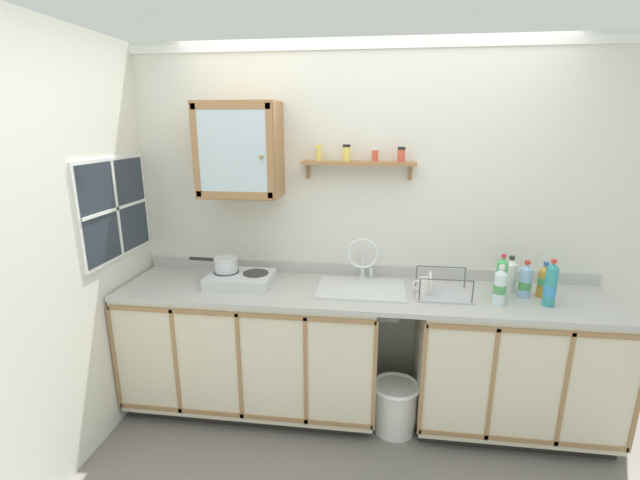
% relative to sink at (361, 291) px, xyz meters
% --- Properties ---
extents(floor, '(6.19, 6.19, 0.00)m').
position_rel_sink_xyz_m(floor, '(0.00, -0.39, -0.89)').
color(floor, slate).
rests_on(floor, ground).
extents(back_wall, '(3.79, 0.07, 2.48)m').
position_rel_sink_xyz_m(back_wall, '(0.00, 0.29, 0.36)').
color(back_wall, silver).
rests_on(back_wall, ground).
extents(side_wall_left, '(0.05, 3.46, 2.48)m').
position_rel_sink_xyz_m(side_wall_left, '(-1.62, -0.66, 0.35)').
color(side_wall_left, silver).
rests_on(side_wall_left, ground).
extents(lower_cabinet_run, '(1.71, 0.62, 0.88)m').
position_rel_sink_xyz_m(lower_cabinet_run, '(-0.73, -0.04, -0.45)').
color(lower_cabinet_run, black).
rests_on(lower_cabinet_run, ground).
extents(lower_cabinet_run_right, '(1.21, 0.62, 0.88)m').
position_rel_sink_xyz_m(lower_cabinet_run_right, '(0.98, -0.04, -0.45)').
color(lower_cabinet_run_right, black).
rests_on(lower_cabinet_run_right, ground).
extents(countertop, '(3.15, 0.65, 0.03)m').
position_rel_sink_xyz_m(countertop, '(0.00, -0.04, 0.01)').
color(countertop, '#B2B2AD').
rests_on(countertop, lower_cabinet_run).
extents(backsplash, '(3.15, 0.02, 0.08)m').
position_rel_sink_xyz_m(backsplash, '(0.00, 0.26, 0.06)').
color(backsplash, '#B2B2AD').
rests_on(backsplash, countertop).
extents(sink, '(0.56, 0.44, 0.45)m').
position_rel_sink_xyz_m(sink, '(0.00, 0.00, 0.00)').
color(sink, silver).
rests_on(sink, countertop).
extents(hot_plate_stove, '(0.43, 0.31, 0.08)m').
position_rel_sink_xyz_m(hot_plate_stove, '(-0.81, -0.03, 0.06)').
color(hot_plate_stove, silver).
rests_on(hot_plate_stove, countertop).
extents(saucepan, '(0.34, 0.16, 0.10)m').
position_rel_sink_xyz_m(saucepan, '(-0.91, -0.01, 0.15)').
color(saucepan, silver).
rests_on(saucepan, hot_plate_stove).
extents(bottle_detergent_teal_0, '(0.07, 0.07, 0.29)m').
position_rel_sink_xyz_m(bottle_detergent_teal_0, '(1.11, -0.13, 0.15)').
color(bottle_detergent_teal_0, teal).
rests_on(bottle_detergent_teal_0, countertop).
extents(bottle_water_clear_1, '(0.07, 0.07, 0.24)m').
position_rel_sink_xyz_m(bottle_water_clear_1, '(0.83, -0.15, 0.13)').
color(bottle_water_clear_1, silver).
rests_on(bottle_water_clear_1, countertop).
extents(bottle_juice_amber_2, '(0.08, 0.08, 0.22)m').
position_rel_sink_xyz_m(bottle_juice_amber_2, '(1.13, 0.01, 0.12)').
color(bottle_juice_amber_2, gold).
rests_on(bottle_juice_amber_2, countertop).
extents(bottle_opaque_white_3, '(0.08, 0.08, 0.24)m').
position_rel_sink_xyz_m(bottle_opaque_white_3, '(0.95, 0.07, 0.12)').
color(bottle_opaque_white_3, white).
rests_on(bottle_opaque_white_3, countertop).
extents(bottle_water_blue_4, '(0.08, 0.08, 0.23)m').
position_rel_sink_xyz_m(bottle_water_blue_4, '(1.01, -0.01, 0.12)').
color(bottle_water_blue_4, '#8CB7E0').
rests_on(bottle_water_blue_4, countertop).
extents(bottle_soda_green_5, '(0.07, 0.07, 0.28)m').
position_rel_sink_xyz_m(bottle_soda_green_5, '(0.86, -0.04, 0.15)').
color(bottle_soda_green_5, '#4CB266').
rests_on(bottle_soda_green_5, countertop).
extents(dish_rack, '(0.34, 0.26, 0.16)m').
position_rel_sink_xyz_m(dish_rack, '(0.50, -0.06, 0.04)').
color(dish_rack, '#B2B2B7').
rests_on(dish_rack, countertop).
extents(mug, '(0.12, 0.08, 0.11)m').
position_rel_sink_xyz_m(mug, '(0.40, -0.05, 0.07)').
color(mug, white).
rests_on(mug, countertop).
extents(wall_cabinet, '(0.53, 0.32, 0.61)m').
position_rel_sink_xyz_m(wall_cabinet, '(-0.82, 0.12, 0.90)').
color(wall_cabinet, '#996B42').
extents(spice_shelf, '(0.74, 0.14, 0.23)m').
position_rel_sink_xyz_m(spice_shelf, '(-0.04, 0.20, 0.83)').
color(spice_shelf, '#996B42').
extents(window, '(0.03, 0.73, 0.65)m').
position_rel_sink_xyz_m(window, '(-1.59, -0.12, 0.54)').
color(window, '#262D38').
extents(trash_bin, '(0.31, 0.31, 0.33)m').
position_rel_sink_xyz_m(trash_bin, '(0.25, -0.18, -0.72)').
color(trash_bin, silver).
rests_on(trash_bin, ground).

